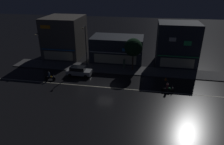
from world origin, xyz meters
The scene contains 14 objects.
ground_plane centered at (0.00, 0.00, 0.00)m, with size 140.00×140.00×0.00m, color black.
lane_divider_stripe centered at (0.00, 0.00, 0.01)m, with size 37.03×0.16×0.01m, color beige.
sidewalk_far centered at (0.00, 7.31, 0.07)m, with size 38.98×4.05×0.14m, color #4C4C4F.
storefront_left_block centered at (-11.69, 13.54, 4.22)m, with size 7.69×8.56×8.46m.
storefront_center_block centered at (11.69, 12.44, 4.09)m, with size 7.67×6.36×8.18m.
storefront_right_block centered at (0.00, 12.40, 2.50)m, with size 10.39×6.29×5.00m.
streetlamp_west centered at (-14.41, 7.72, 3.86)m, with size 0.44×1.64×6.20m.
streetlamp_mid centered at (-5.29, 7.85, 4.66)m, with size 0.44×1.64×7.74m.
pedestrian_on_sidewalk centered at (1.99, 8.07, 1.01)m, with size 0.42×0.42×1.89m.
street_tree centered at (3.63, 7.32, 4.49)m, with size 3.20×3.20×5.96m.
parked_car_near_kerb centered at (-5.41, 3.52, 0.87)m, with size 4.30×1.98×1.67m.
motorcycle_lead centered at (9.47, 0.19, 0.63)m, with size 1.90×0.60×1.52m.
motorcycle_following centered at (-9.62, 0.97, 0.63)m, with size 1.90×0.60×1.52m.
traffic_cone centered at (9.48, 4.26, 0.28)m, with size 0.36×0.36×0.55m, color orange.
Camera 1 is at (6.00, -27.74, 15.09)m, focal length 32.92 mm.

